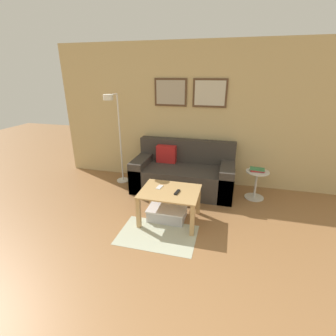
{
  "coord_description": "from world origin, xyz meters",
  "views": [
    {
      "loc": [
        0.54,
        -0.7,
        2.01
      ],
      "look_at": [
        -0.21,
        2.19,
        0.85
      ],
      "focal_mm": 26.0,
      "sensor_mm": 36.0,
      "label": 1
    }
  ],
  "objects": [
    {
      "name": "wall_back",
      "position": [
        -0.0,
        3.8,
        1.28
      ],
      "size": [
        5.6,
        0.09,
        2.55
      ],
      "color": "tan",
      "rests_on": "ground_plane"
    },
    {
      "name": "area_rug",
      "position": [
        -0.27,
        1.88,
        0.0
      ],
      "size": [
        1.03,
        0.68,
        0.01
      ],
      "primitive_type": "cube",
      "color": "#B2B79E",
      "rests_on": "ground_plane"
    },
    {
      "name": "couch",
      "position": [
        -0.22,
        3.35,
        0.3
      ],
      "size": [
        1.78,
        0.87,
        0.87
      ],
      "color": "#38332D",
      "rests_on": "ground_plane"
    },
    {
      "name": "coffee_table",
      "position": [
        -0.2,
        2.28,
        0.38
      ],
      "size": [
        0.82,
        0.64,
        0.48
      ],
      "color": "tan",
      "rests_on": "ground_plane"
    },
    {
      "name": "storage_bin",
      "position": [
        -0.25,
        2.31,
        0.09
      ],
      "size": [
        0.55,
        0.41,
        0.18
      ],
      "color": "#B2B2B7",
      "rests_on": "ground_plane"
    },
    {
      "name": "floor_lamp",
      "position": [
        -1.45,
        3.23,
        1.06
      ],
      "size": [
        0.24,
        0.54,
        1.69
      ],
      "color": "white",
      "rests_on": "ground_plane"
    },
    {
      "name": "side_table",
      "position": [
        1.05,
        3.3,
        0.3
      ],
      "size": [
        0.38,
        0.38,
        0.5
      ],
      "color": "silver",
      "rests_on": "ground_plane"
    },
    {
      "name": "book_stack",
      "position": [
        1.04,
        3.32,
        0.51
      ],
      "size": [
        0.25,
        0.19,
        0.04
      ],
      "color": "#B73333",
      "rests_on": "side_table"
    },
    {
      "name": "remote_control",
      "position": [
        -0.09,
        2.24,
        0.49
      ],
      "size": [
        0.06,
        0.15,
        0.02
      ],
      "primitive_type": "cube",
      "rotation": [
        0.0,
        0.0,
        -0.15
      ],
      "color": "black",
      "rests_on": "coffee_table"
    },
    {
      "name": "cell_phone",
      "position": [
        -0.38,
        2.34,
        0.48
      ],
      "size": [
        0.08,
        0.15,
        0.01
      ],
      "primitive_type": "cube",
      "rotation": [
        0.0,
        0.0,
        -0.13
      ],
      "color": "silver",
      "rests_on": "coffee_table"
    }
  ]
}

